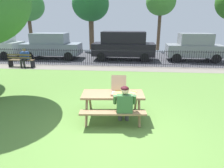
% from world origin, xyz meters
% --- Properties ---
extents(ground, '(28.00, 12.16, 0.02)m').
position_xyz_m(ground, '(0.00, 2.08, -0.01)').
color(ground, '#567E37').
extents(cobblestone_walkway, '(28.00, 1.40, 0.01)m').
position_xyz_m(cobblestone_walkway, '(0.00, 7.46, -0.00)').
color(cobblestone_walkway, slate).
extents(street_asphalt, '(28.00, 6.35, 0.01)m').
position_xyz_m(street_asphalt, '(0.00, 11.33, -0.01)').
color(street_asphalt, '#38383D').
extents(picnic_table_foreground, '(1.92, 1.62, 0.79)m').
position_xyz_m(picnic_table_foreground, '(-0.16, 0.97, 0.60)').
color(picnic_table_foreground, '#8E6D4C').
rests_on(picnic_table_foreground, ground).
extents(pizza_box_open, '(0.47, 0.55, 0.48)m').
position_xyz_m(pizza_box_open, '(0.01, 1.04, 0.86)').
color(pizza_box_open, tan).
rests_on(pizza_box_open, picnic_table_foreground).
extents(pizza_slice_on_table, '(0.28, 0.30, 0.02)m').
position_xyz_m(pizza_slice_on_table, '(0.42, 1.11, 0.78)').
color(pizza_slice_on_table, '#EBC967').
rests_on(pizza_slice_on_table, picnic_table_foreground).
extents(adult_at_table, '(0.63, 0.61, 1.19)m').
position_xyz_m(adult_at_table, '(0.20, 0.50, 0.66)').
color(adult_at_table, '#4A4A4A').
rests_on(adult_at_table, ground).
extents(iron_fence_streetside, '(20.28, 0.03, 1.07)m').
position_xyz_m(iron_fence_streetside, '(0.00, 8.16, 0.54)').
color(iron_fence_streetside, black).
rests_on(iron_fence_streetside, ground).
extents(park_bench_left, '(1.62, 0.53, 0.85)m').
position_xyz_m(park_bench_left, '(-6.57, 7.32, 0.42)').
color(park_bench_left, brown).
rests_on(park_bench_left, ground).
extents(person_on_park_bench, '(0.61, 0.60, 1.19)m').
position_xyz_m(person_on_park_bench, '(-6.33, 7.34, 0.66)').
color(person_on_park_bench, black).
rests_on(person_on_park_bench, ground).
extents(parked_car_left, '(4.44, 1.98, 1.94)m').
position_xyz_m(parked_car_left, '(-5.76, 10.47, 1.01)').
color(parked_car_left, gray).
rests_on(parked_car_left, ground).
extents(parked_car_center, '(4.62, 2.00, 2.08)m').
position_xyz_m(parked_car_center, '(-0.18, 10.47, 1.10)').
color(parked_car_center, black).
rests_on(parked_car_center, ground).
extents(parked_car_right, '(3.95, 1.93, 1.98)m').
position_xyz_m(parked_car_right, '(4.96, 10.47, 1.01)').
color(parked_car_right, gray).
rests_on(parked_car_right, ground).
extents(far_tree_left, '(3.31, 3.31, 5.79)m').
position_xyz_m(far_tree_left, '(-10.09, 15.88, 4.27)').
color(far_tree_left, brown).
rests_on(far_tree_left, ground).
extents(far_tree_midleft, '(3.59, 3.59, 6.01)m').
position_xyz_m(far_tree_midleft, '(-3.64, 15.88, 4.35)').
color(far_tree_midleft, brown).
rests_on(far_tree_midleft, ground).
extents(far_tree_center, '(2.78, 2.78, 5.81)m').
position_xyz_m(far_tree_center, '(3.09, 15.88, 4.51)').
color(far_tree_center, brown).
rests_on(far_tree_center, ground).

